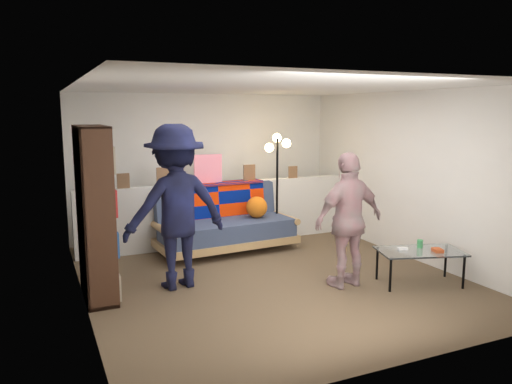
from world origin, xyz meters
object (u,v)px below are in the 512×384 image
(floor_lamp, at_px, (277,166))
(person_left, at_px, (176,207))
(person_right, at_px, (349,220))
(coffee_table, at_px, (420,253))
(bookshelf, at_px, (95,218))
(futon_sofa, at_px, (225,223))

(floor_lamp, height_order, person_left, person_left)
(floor_lamp, bearing_deg, person_right, -93.58)
(coffee_table, bearing_deg, bookshelf, 161.77)
(floor_lamp, xyz_separation_m, person_right, (-0.14, -2.20, -0.43))
(futon_sofa, distance_m, person_left, 1.78)
(bookshelf, relative_size, floor_lamp, 1.11)
(coffee_table, bearing_deg, person_right, 160.10)
(futon_sofa, relative_size, floor_lamp, 1.22)
(futon_sofa, relative_size, person_right, 1.31)
(person_right, bearing_deg, coffee_table, 154.77)
(bookshelf, height_order, person_left, person_left)
(floor_lamp, bearing_deg, futon_sofa, -174.33)
(person_left, bearing_deg, floor_lamp, -152.96)
(person_right, bearing_deg, floor_lamp, -98.91)
(bookshelf, bearing_deg, person_right, -17.72)
(floor_lamp, relative_size, person_left, 0.90)
(bookshelf, xyz_separation_m, person_right, (2.81, -0.90, -0.09))
(person_left, height_order, person_right, person_left)
(person_left, bearing_deg, person_right, 149.35)
(coffee_table, xyz_separation_m, person_left, (-2.75, 1.15, 0.59))
(bookshelf, distance_m, person_left, 0.92)
(futon_sofa, distance_m, bookshelf, 2.41)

